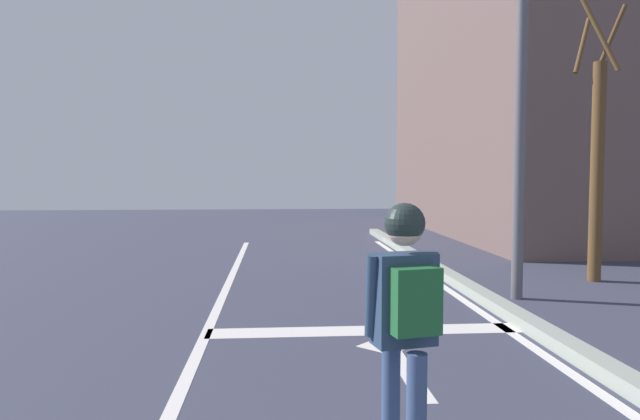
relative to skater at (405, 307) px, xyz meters
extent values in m
cube|color=silver|center=(-1.49, 1.65, -1.02)|extent=(0.12, 20.00, 0.01)
cube|color=silver|center=(1.87, 1.65, -1.02)|extent=(0.12, 20.00, 0.01)
cube|color=silver|center=(0.26, 3.21, -1.02)|extent=(3.52, 0.40, 0.01)
cube|color=silver|center=(0.44, 1.82, -1.02)|extent=(0.16, 1.40, 0.01)
cube|color=silver|center=(0.44, 2.67, -1.02)|extent=(0.71, 0.71, 0.01)
cube|color=#979E92|center=(2.12, 1.65, -0.95)|extent=(0.24, 24.00, 0.14)
cylinder|color=#3A4F79|center=(-0.04, 0.19, -0.58)|extent=(0.11, 0.11, 0.73)
cube|color=navy|center=(0.00, 0.02, 0.04)|extent=(0.37, 0.25, 0.51)
cylinder|color=navy|center=(-0.19, 0.01, 0.07)|extent=(0.07, 0.14, 0.47)
cylinder|color=navy|center=(0.17, 0.09, 0.07)|extent=(0.07, 0.12, 0.47)
sphere|color=beige|center=(0.00, 0.02, 0.44)|extent=(0.20, 0.20, 0.20)
sphere|color=#222E2D|center=(0.00, 0.02, 0.47)|extent=(0.23, 0.23, 0.23)
cube|color=#205F32|center=(0.03, -0.12, 0.06)|extent=(0.28, 0.19, 0.36)
cylinder|color=#58575F|center=(2.65, 4.71, 1.97)|extent=(0.16, 0.16, 5.99)
cylinder|color=brown|center=(4.47, 5.91, 0.76)|extent=(0.21, 0.21, 3.55)
cylinder|color=brown|center=(4.72, 6.08, 2.89)|extent=(0.36, 0.48, 1.12)
cylinder|color=brown|center=(4.30, 6.15, 2.84)|extent=(0.43, 0.34, 0.96)
cylinder|color=brown|center=(4.30, 5.67, 2.93)|extent=(0.56, 0.42, 1.25)
camera|label=1|loc=(-0.70, -3.11, 0.74)|focal=32.42mm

